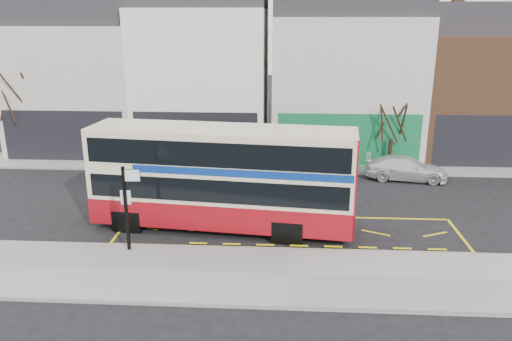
# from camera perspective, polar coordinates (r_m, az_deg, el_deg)

# --- Properties ---
(ground) EXTENTS (120.00, 120.00, 0.00)m
(ground) POSITION_cam_1_polar(r_m,az_deg,el_deg) (19.50, 3.74, -8.81)
(ground) COLOR black
(ground) RESTS_ON ground
(pavement) EXTENTS (40.00, 4.00, 0.15)m
(pavement) POSITION_cam_1_polar(r_m,az_deg,el_deg) (17.42, 3.77, -11.90)
(pavement) COLOR #989490
(pavement) RESTS_ON ground
(kerb) EXTENTS (40.00, 0.15, 0.15)m
(kerb) POSITION_cam_1_polar(r_m,az_deg,el_deg) (19.13, 3.75, -9.10)
(kerb) COLOR gray
(kerb) RESTS_ON ground
(far_pavement) EXTENTS (50.00, 3.00, 0.15)m
(far_pavement) POSITION_cam_1_polar(r_m,az_deg,el_deg) (29.76, 3.67, 0.63)
(far_pavement) COLOR #989490
(far_pavement) RESTS_ON ground
(road_markings) EXTENTS (14.00, 3.40, 0.01)m
(road_markings) POSITION_cam_1_polar(r_m,az_deg,el_deg) (20.95, 3.72, -6.88)
(road_markings) COLOR yellow
(road_markings) RESTS_ON ground
(terrace_far_left) EXTENTS (8.00, 8.01, 10.80)m
(terrace_far_left) POSITION_cam_1_polar(r_m,az_deg,el_deg) (35.32, -19.04, 10.23)
(terrace_far_left) COLOR beige
(terrace_far_left) RESTS_ON ground
(terrace_left) EXTENTS (8.00, 8.01, 11.80)m
(terrace_left) POSITION_cam_1_polar(r_m,az_deg,el_deg) (33.10, -5.93, 11.52)
(terrace_left) COLOR white
(terrace_left) RESTS_ON ground
(terrace_green_shop) EXTENTS (9.00, 8.01, 11.30)m
(terrace_green_shop) POSITION_cam_1_polar(r_m,az_deg,el_deg) (32.91, 10.04, 10.89)
(terrace_green_shop) COLOR beige
(terrace_green_shop) RESTS_ON ground
(terrace_right) EXTENTS (9.00, 8.01, 10.30)m
(terrace_right) POSITION_cam_1_polar(r_m,az_deg,el_deg) (35.14, 24.92, 9.14)
(terrace_right) COLOR brown
(terrace_right) RESTS_ON ground
(double_decker_bus) EXTENTS (10.97, 3.65, 4.30)m
(double_decker_bus) POSITION_cam_1_polar(r_m,az_deg,el_deg) (20.45, -3.78, -0.72)
(double_decker_bus) COLOR beige
(double_decker_bus) RESTS_ON ground
(bus_stop_post) EXTENTS (0.81, 0.14, 3.25)m
(bus_stop_post) POSITION_cam_1_polar(r_m,az_deg,el_deg) (18.86, -14.50, -3.40)
(bus_stop_post) COLOR black
(bus_stop_post) RESTS_ON pavement
(car_silver) EXTENTS (3.73, 1.85, 1.22)m
(car_silver) POSITION_cam_1_polar(r_m,az_deg,el_deg) (28.50, -13.90, 0.53)
(car_silver) COLOR #B8B9BD
(car_silver) RESTS_ON ground
(car_grey) EXTENTS (4.14, 2.60, 1.29)m
(car_grey) POSITION_cam_1_polar(r_m,az_deg,el_deg) (28.41, 7.47, 0.91)
(car_grey) COLOR #44484C
(car_grey) RESTS_ON ground
(car_white) EXTENTS (4.57, 2.38, 1.26)m
(car_white) POSITION_cam_1_polar(r_m,az_deg,el_deg) (28.36, 16.76, 0.25)
(car_white) COLOR silver
(car_white) RESTS_ON ground
(street_tree_left) EXTENTS (3.23, 3.23, 6.97)m
(street_tree_left) POSITION_cam_1_polar(r_m,az_deg,el_deg) (33.56, -25.74, 9.05)
(street_tree_left) COLOR black
(street_tree_left) RESTS_ON ground
(street_tree_right) EXTENTS (2.30, 2.30, 4.97)m
(street_tree_right) POSITION_cam_1_polar(r_m,az_deg,el_deg) (29.19, 15.40, 6.41)
(street_tree_right) COLOR black
(street_tree_right) RESTS_ON ground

